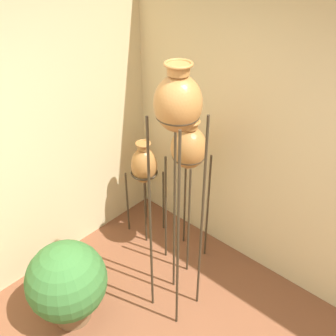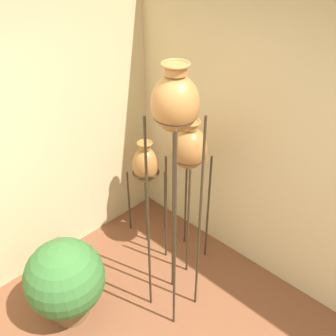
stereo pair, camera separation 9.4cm
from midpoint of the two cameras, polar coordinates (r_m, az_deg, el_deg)
name	(u,v)px [view 1 (the left image)]	position (r m, az deg, el deg)	size (l,w,h in m)	color
wall_right	(332,163)	(3.21, 21.92, 0.63)	(0.06, 8.03, 2.70)	beige
vase_stand_tall	(178,112)	(2.55, 0.37, 8.12)	(0.32, 0.32, 2.20)	#382D1E
vase_stand_medium	(189,150)	(3.36, 2.22, 2.60)	(0.31, 0.31, 1.52)	#382D1E
vase_stand_short	(144,167)	(3.93, -4.18, 0.21)	(0.29, 0.29, 1.09)	#382D1E
potted_plant	(67,283)	(3.43, -15.22, -15.76)	(0.66, 0.66, 0.78)	brown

